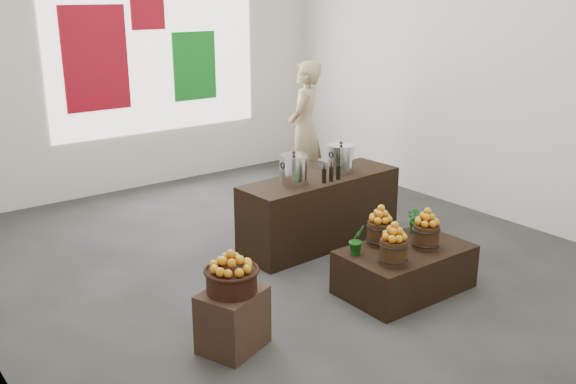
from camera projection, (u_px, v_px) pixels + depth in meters
ground at (287, 261)px, 6.88m from camera, size 7.00×7.00×0.00m
back_wall at (136, 49)px, 8.94m from camera, size 6.00×0.04×4.00m
back_opening at (156, 47)px, 9.10m from camera, size 3.20×0.02×2.40m
deco_red_left at (95, 59)px, 8.60m from camera, size 0.90×0.04×1.40m
deco_green_right at (194, 66)px, 9.53m from camera, size 0.70×0.04×1.00m
deco_red_upper at (147, 11)px, 8.88m from camera, size 0.50×0.04×0.50m
crate at (233, 320)px, 5.16m from camera, size 0.62×0.57×0.50m
wicker_basket at (232, 281)px, 5.05m from camera, size 0.40×0.40×0.18m
apples_in_basket at (231, 260)px, 5.00m from camera, size 0.31×0.31×0.17m
display_table at (405, 269)px, 6.17m from camera, size 1.25×0.77×0.43m
apple_bucket_front_left at (393, 252)px, 5.74m from camera, size 0.25×0.25×0.23m
apples_in_bucket_front_left at (395, 231)px, 5.68m from camera, size 0.19×0.19×0.17m
apple_bucket_front_right at (426, 236)px, 6.09m from camera, size 0.25×0.25×0.23m
apples_in_bucket_front_right at (427, 217)px, 6.03m from camera, size 0.19×0.19×0.17m
apple_bucket_rear at (380, 233)px, 6.18m from camera, size 0.25×0.25×0.23m
apples_in_bucket_rear at (381, 214)px, 6.12m from camera, size 0.19×0.19×0.17m
herb_garnish_right at (418, 218)px, 6.47m from camera, size 0.32×0.30×0.30m
herb_garnish_left at (357, 240)px, 5.94m from camera, size 0.16×0.13×0.29m
counter at (320, 210)px, 7.26m from camera, size 1.97×0.72×0.80m
stock_pot_left at (294, 170)px, 6.85m from camera, size 0.30×0.30×0.30m
stock_pot_center at (341, 159)px, 7.29m from camera, size 0.30×0.30×0.30m
oil_cruets at (333, 171)px, 6.97m from camera, size 0.21×0.06×0.22m
shopper at (305, 128)px, 8.95m from camera, size 0.81×0.76×1.87m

